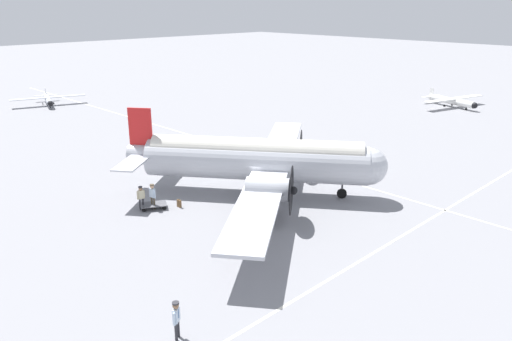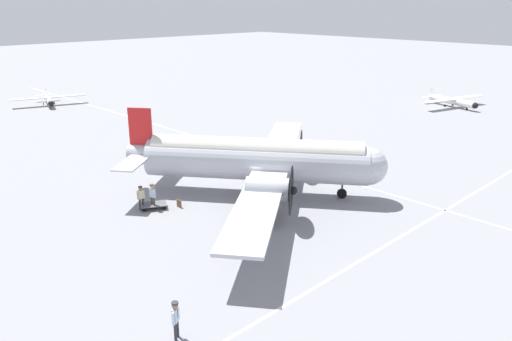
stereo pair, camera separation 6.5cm
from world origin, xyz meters
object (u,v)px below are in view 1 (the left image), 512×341
at_px(airliner_main, 262,160).
at_px(passenger_boarding, 152,193).
at_px(crew_foreground, 176,316).
at_px(baggage_cart, 153,205).
at_px(light_aircraft_distant, 453,101).
at_px(light_aircraft_taxiing, 48,99).
at_px(ramp_agent, 141,195).
at_px(suitcase_near_door, 179,203).

height_order(airliner_main, passenger_boarding, airliner_main).
height_order(crew_foreground, baggage_cart, crew_foreground).
relative_size(light_aircraft_distant, light_aircraft_taxiing, 1.10).
xyz_separation_m(passenger_boarding, baggage_cart, (-0.02, 0.02, -0.82)).
bearing_deg(ramp_agent, suitcase_near_door, -21.18).
distance_m(baggage_cart, light_aircraft_taxiing, 41.51).
distance_m(passenger_boarding, baggage_cart, 0.82).
xyz_separation_m(crew_foreground, light_aircraft_distant, (-13.95, 54.76, -0.26)).
bearing_deg(light_aircraft_distant, suitcase_near_door, -72.54).
bearing_deg(passenger_boarding, ramp_agent, -133.93).
relative_size(ramp_agent, light_aircraft_distant, 0.16).
relative_size(passenger_boarding, baggage_cart, 0.85).
height_order(crew_foreground, light_aircraft_taxiing, light_aircraft_taxiing).
relative_size(airliner_main, baggage_cart, 11.19).
xyz_separation_m(airliner_main, baggage_cart, (-3.23, -7.18, -2.33)).
bearing_deg(crew_foreground, baggage_cart, -152.15).
height_order(airliner_main, crew_foreground, airliner_main).
bearing_deg(airliner_main, light_aircraft_distant, 59.58).
distance_m(passenger_boarding, suitcase_near_door, 1.92).
relative_size(crew_foreground, ramp_agent, 1.06).
distance_m(airliner_main, crew_foreground, 16.95).
xyz_separation_m(crew_foreground, suitcase_near_door, (-11.39, 8.38, -0.83)).
height_order(passenger_boarding, light_aircraft_taxiing, light_aircraft_taxiing).
relative_size(crew_foreground, baggage_cart, 0.84).
height_order(ramp_agent, light_aircraft_distant, light_aircraft_distant).
xyz_separation_m(crew_foreground, passenger_boarding, (-12.39, 6.97, 0.00)).
distance_m(airliner_main, ramp_agent, 8.76).
distance_m(crew_foreground, suitcase_near_door, 14.16).
relative_size(airliner_main, suitcase_near_door, 41.20).
distance_m(baggage_cart, light_aircraft_distant, 47.80).
bearing_deg(suitcase_near_door, baggage_cart, -126.33).
bearing_deg(passenger_boarding, light_aircraft_distant, 82.56).
relative_size(baggage_cart, light_aircraft_taxiing, 0.22).
distance_m(ramp_agent, light_aircraft_distant, 48.43).
height_order(airliner_main, suitcase_near_door, airliner_main).
relative_size(crew_foreground, passenger_boarding, 1.00).
relative_size(airliner_main, light_aircraft_taxiing, 2.46).
xyz_separation_m(crew_foreground, ramp_agent, (-12.82, 6.35, -0.06)).
height_order(ramp_agent, suitcase_near_door, ramp_agent).
bearing_deg(light_aircraft_distant, baggage_cart, -73.86).
bearing_deg(suitcase_near_door, ramp_agent, -125.13).
height_order(crew_foreground, ramp_agent, crew_foreground).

